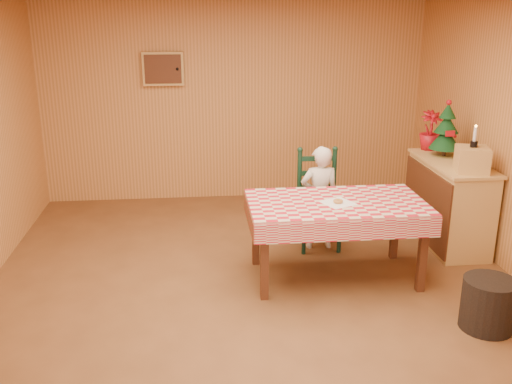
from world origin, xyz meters
TOP-DOWN VIEW (x-y plane):
  - ground at (0.00, 0.00)m, footprint 6.00×6.00m
  - cabin_walls at (-0.00, 0.53)m, footprint 5.10×6.05m
  - dining_table at (0.78, 0.39)m, footprint 1.66×0.96m
  - ladder_chair at (0.78, 1.18)m, footprint 0.44×0.40m
  - seated_child at (0.78, 1.12)m, footprint 0.41×0.27m
  - napkin at (0.78, 0.34)m, footprint 0.34×0.34m
  - donut at (0.78, 0.34)m, footprint 0.11×0.11m
  - shelf_unit at (2.20, 1.10)m, footprint 0.54×1.24m
  - crate at (2.21, 0.70)m, footprint 0.37×0.37m
  - christmas_tree at (2.21, 1.35)m, footprint 0.34×0.34m
  - flower_arrangement at (2.16, 1.65)m, footprint 0.28×0.28m
  - candle_set at (2.21, 0.70)m, footprint 0.07×0.07m
  - storage_bin at (1.79, -0.65)m, footprint 0.46×0.46m

SIDE VIEW (x-z plane):
  - ground at x=0.00m, z-range 0.00..0.00m
  - storage_bin at x=1.79m, z-range 0.00..0.43m
  - shelf_unit at x=2.20m, z-range 0.00..0.93m
  - ladder_chair at x=0.78m, z-range -0.04..1.04m
  - seated_child at x=0.78m, z-range 0.00..1.12m
  - dining_table at x=0.78m, z-range 0.30..1.07m
  - napkin at x=0.78m, z-range 0.77..0.77m
  - donut at x=0.78m, z-range 0.77..0.80m
  - crate at x=2.21m, z-range 0.93..1.18m
  - flower_arrangement at x=2.16m, z-range 0.93..1.38m
  - christmas_tree at x=2.21m, z-range 0.90..1.52m
  - candle_set at x=2.21m, z-range 1.13..1.36m
  - cabin_walls at x=0.00m, z-range 0.50..3.15m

